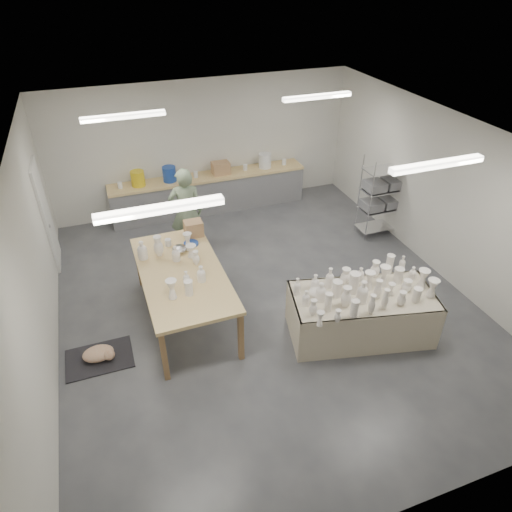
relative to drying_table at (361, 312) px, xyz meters
name	(u,v)px	position (x,y,z in m)	size (l,w,h in m)	color
room	(257,197)	(-1.27, 1.38, 1.61)	(8.00, 8.02, 3.00)	#424449
back_counter	(209,192)	(-1.17, 4.98, 0.04)	(4.60, 0.60, 1.24)	tan
wire_shelf	(382,195)	(2.04, 2.70, 0.47)	(0.88, 0.48, 1.80)	silver
drying_table	(361,312)	(0.00, 0.00, 0.00)	(2.42, 1.55, 1.16)	olive
work_table	(181,268)	(-2.55, 1.46, 0.51)	(1.32, 2.60, 1.34)	tan
rug	(99,358)	(-4.06, 0.84, -0.43)	(1.00, 0.70, 0.02)	black
cat	(100,354)	(-4.04, 0.83, -0.32)	(0.50, 0.38, 0.20)	white
potter	(186,212)	(-2.05, 3.37, 0.48)	(0.67, 0.44, 1.85)	gray
red_stool	(186,233)	(-2.05, 3.64, -0.16)	(0.39, 0.39, 0.32)	#B21927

